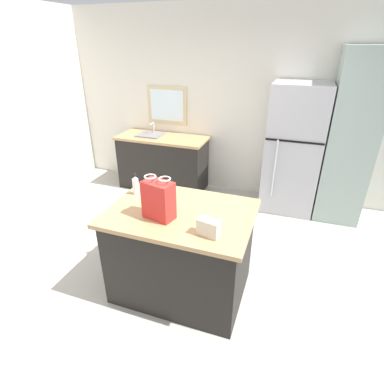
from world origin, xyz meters
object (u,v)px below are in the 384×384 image
Objects in this scene: refrigerator at (293,150)px; shopping_bag at (159,200)px; bottle at (136,185)px; kitchen_island at (181,252)px; tall_cabinet at (350,140)px; small_box at (209,228)px.

refrigerator reaches higher than shopping_bag.
refrigerator reaches higher than bottle.
refrigerator reaches higher than kitchen_island.
kitchen_island is at bearing 50.41° from shopping_bag.
tall_cabinet is at bearing 0.02° from refrigerator.
shopping_bag is at bearing -38.73° from bottle.
refrigerator is 8.18× the size of bottle.
small_box is (-1.19, -2.39, -0.14)m from tall_cabinet.
shopping_bag is at bearing -129.59° from kitchen_island.
bottle reaches higher than kitchen_island.
small_box is at bearing -13.33° from shopping_bag.
tall_cabinet is 10.15× the size of bottle.
shopping_bag is at bearing -113.35° from refrigerator.
small_box is at bearing -38.47° from kitchen_island.
small_box is (0.34, -0.27, 0.52)m from kitchen_island.
tall_cabinet reaches higher than small_box.
tall_cabinet is 2.68m from small_box.
bottle is (-0.41, 0.33, -0.07)m from shopping_bag.
shopping_bag is (-0.98, -2.28, 0.18)m from refrigerator.
refrigerator is 2.49m from shopping_bag.
kitchen_island is 0.68m from small_box.
tall_cabinet is (1.53, 2.12, 0.66)m from kitchen_island.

